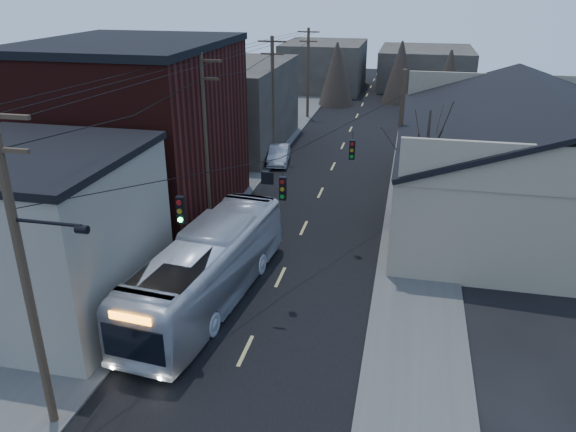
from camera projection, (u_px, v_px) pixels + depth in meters
road_surface at (329, 174)px, 41.60m from camera, size 9.00×110.00×0.02m
sidewalk_left at (245, 168)px, 42.86m from camera, size 4.00×110.00×0.12m
sidewalk_right at (419, 180)px, 40.29m from camera, size 4.00×110.00×0.12m
building_clapboard at (40, 238)px, 23.11m from camera, size 8.00×8.00×7.00m
building_brick at (136, 135)px, 32.63m from camera, size 10.00×12.00×10.00m
building_left_far at (230, 106)px, 47.52m from camera, size 9.00×14.00×7.00m
warehouse at (534, 173)px, 33.49m from camera, size 16.16×20.60×7.73m
building_far_left at (324, 66)px, 73.13m from camera, size 10.00×12.00×6.00m
building_far_right at (425, 68)px, 75.26m from camera, size 12.00×14.00×5.00m
bare_tree at (424, 177)px, 29.92m from camera, size 0.40×0.40×7.20m
utility_lines at (268, 125)px, 35.02m from camera, size 11.24×45.28×10.50m
bus at (208, 269)px, 24.51m from camera, size 3.97×12.18×3.33m
parked_car at (279, 155)px, 43.93m from camera, size 2.06×4.43×1.40m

